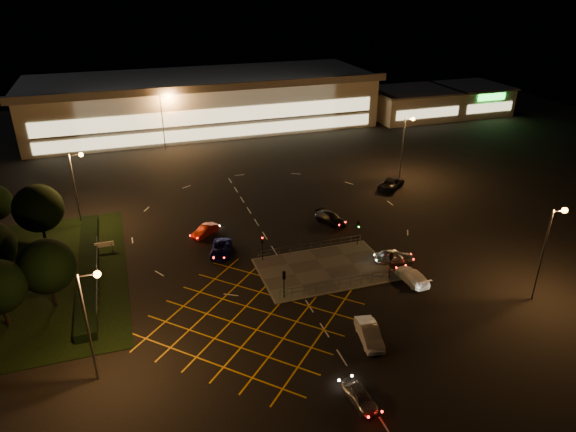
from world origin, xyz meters
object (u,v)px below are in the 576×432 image
object	(u,v)px
car_circ_red	(205,231)
car_east_grey	(391,183)
car_approach_white	(412,276)
car_queue_white	(369,334)
car_far_dkgrey	(331,218)
signal_sw	(284,279)
signal_ne	(358,228)
car_right_silver	(394,256)
signal_se	(391,260)
car_left_blue	(221,249)
signal_nw	(262,243)
car_near_silver	(360,396)

from	to	relation	value
car_circ_red	car_east_grey	distance (m)	30.82
car_east_grey	car_approach_white	world-z (taller)	car_east_grey
car_queue_white	car_far_dkgrey	xyz separation A→B (m)	(6.04, 23.37, -0.08)
signal_sw	signal_ne	bearing A→B (deg)	-146.35
car_far_dkgrey	car_approach_white	distance (m)	16.21
car_queue_white	car_right_silver	bearing A→B (deg)	62.25
car_right_silver	signal_se	bearing A→B (deg)	160.40
signal_sw	car_circ_red	xyz separation A→B (m)	(-5.12, 16.46, -1.71)
car_queue_white	car_far_dkgrey	world-z (taller)	car_queue_white
car_left_blue	car_right_silver	xyz separation A→B (m)	(18.41, -8.12, 0.08)
signal_nw	signal_sw	bearing A→B (deg)	-90.00
signal_ne	car_east_grey	world-z (taller)	signal_ne
signal_sw	car_queue_white	distance (m)	10.25
car_queue_white	car_east_grey	xyz separation A→B (m)	(19.71, 31.82, 0.02)
signal_sw	car_east_grey	xyz separation A→B (m)	(24.96, 23.17, -1.58)
car_near_silver	car_east_grey	world-z (taller)	car_east_grey
car_queue_white	car_near_silver	bearing A→B (deg)	-112.18
car_near_silver	car_queue_white	world-z (taller)	car_queue_white
signal_sw	car_approach_white	distance (m)	14.19
signal_se	signal_ne	xyz separation A→B (m)	(0.00, 7.99, 0.00)
car_near_silver	car_far_dkgrey	world-z (taller)	car_far_dkgrey
signal_sw	car_near_silver	size ratio (longest dim) A/B	0.86
signal_sw	car_queue_white	size ratio (longest dim) A/B	0.68
signal_se	signal_nw	bearing A→B (deg)	-33.65
signal_ne	car_queue_white	bearing A→B (deg)	-112.08
signal_nw	car_circ_red	xyz separation A→B (m)	(-5.12, 8.47, -1.71)
car_right_silver	car_circ_red	world-z (taller)	car_right_silver
car_left_blue	car_approach_white	world-z (taller)	car_approach_white
car_left_blue	car_right_silver	size ratio (longest dim) A/B	1.10
car_near_silver	car_far_dkgrey	distance (m)	31.46
signal_nw	signal_ne	world-z (taller)	same
signal_ne	car_approach_white	distance (m)	9.61
car_left_blue	car_approach_white	xyz separation A→B (m)	(18.24, -12.36, 0.01)
car_queue_white	car_circ_red	xyz separation A→B (m)	(-10.37, 25.11, -0.11)
signal_se	car_right_silver	size ratio (longest dim) A/B	0.71
signal_sw	car_queue_white	bearing A→B (deg)	121.25
signal_se	signal_nw	distance (m)	14.41
signal_se	car_queue_white	world-z (taller)	signal_se
car_far_dkgrey	car_circ_red	world-z (taller)	car_far_dkgrey
car_queue_white	signal_nw	bearing A→B (deg)	117.36
car_left_blue	car_approach_white	bearing A→B (deg)	-15.96
signal_ne	car_far_dkgrey	bearing A→B (deg)	96.06
car_right_silver	car_near_silver	bearing A→B (deg)	161.24
signal_se	car_circ_red	xyz separation A→B (m)	(-17.12, 16.46, -1.71)
car_near_silver	car_approach_white	world-z (taller)	car_approach_white
signal_sw	car_left_blue	bearing A→B (deg)	-69.29
car_left_blue	car_circ_red	xyz separation A→B (m)	(-0.93, 5.35, -0.02)
signal_ne	car_far_dkgrey	distance (m)	6.98
car_near_silver	car_approach_white	xyz separation A→B (m)	(12.81, 13.83, 0.06)
car_queue_white	car_right_silver	size ratio (longest dim) A/B	1.05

